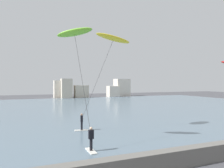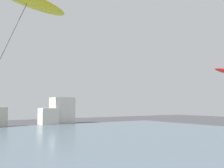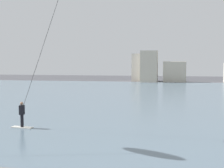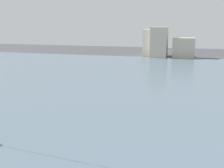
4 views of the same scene
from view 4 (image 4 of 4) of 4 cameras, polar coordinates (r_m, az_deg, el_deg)
The scene contains 2 objects.
water_bay at distance 30.18m, azimuth 4.01°, elevation -0.47°, with size 84.00×52.00×0.10m, color slate.
far_shore_buildings at distance 57.09m, azimuth 18.39°, elevation 7.67°, with size 25.20×6.23×6.00m.
Camera 4 is at (6.11, 2.10, 6.80)m, focal length 44.70 mm.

